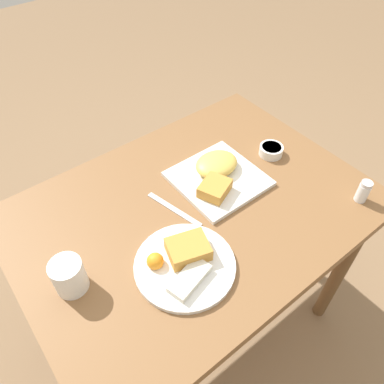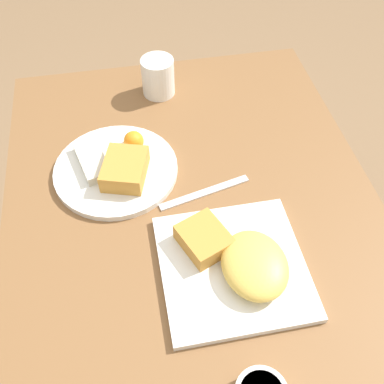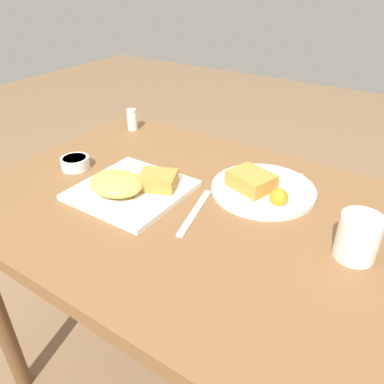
{
  "view_description": "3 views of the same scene",
  "coord_description": "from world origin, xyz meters",
  "px_view_note": "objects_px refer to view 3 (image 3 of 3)",
  "views": [
    {
      "loc": [
        0.45,
        0.56,
        1.57
      ],
      "look_at": [
        -0.0,
        -0.02,
        0.79
      ],
      "focal_mm": 35.0,
      "sensor_mm": 36.0,
      "label": 1
    },
    {
      "loc": [
        -0.51,
        0.1,
        1.45
      ],
      "look_at": [
        0.02,
        0.0,
        0.79
      ],
      "focal_mm": 42.0,
      "sensor_mm": 36.0,
      "label": 2
    },
    {
      "loc": [
        0.44,
        -0.63,
        1.23
      ],
      "look_at": [
        0.02,
        0.0,
        0.77
      ],
      "focal_mm": 35.0,
      "sensor_mm": 36.0,
      "label": 3
    }
  ],
  "objects_px": {
    "plate_square_near": "(129,186)",
    "sauce_ramekin": "(75,163)",
    "salt_shaker": "(132,121)",
    "plate_oval_far": "(262,187)",
    "butter_knife": "(195,212)",
    "coffee_mug": "(358,237)"
  },
  "relations": [
    {
      "from": "plate_square_near",
      "to": "sauce_ramekin",
      "type": "relative_size",
      "value": 3.25
    },
    {
      "from": "sauce_ramekin",
      "to": "salt_shaker",
      "type": "height_order",
      "value": "salt_shaker"
    },
    {
      "from": "plate_square_near",
      "to": "sauce_ramekin",
      "type": "distance_m",
      "value": 0.22
    },
    {
      "from": "plate_oval_far",
      "to": "butter_knife",
      "type": "height_order",
      "value": "plate_oval_far"
    },
    {
      "from": "plate_square_near",
      "to": "coffee_mug",
      "type": "height_order",
      "value": "coffee_mug"
    },
    {
      "from": "butter_knife",
      "to": "coffee_mug",
      "type": "distance_m",
      "value": 0.35
    },
    {
      "from": "sauce_ramekin",
      "to": "butter_knife",
      "type": "bearing_deg",
      "value": 0.02
    },
    {
      "from": "plate_oval_far",
      "to": "coffee_mug",
      "type": "relative_size",
      "value": 2.8
    },
    {
      "from": "plate_square_near",
      "to": "butter_knife",
      "type": "distance_m",
      "value": 0.18
    },
    {
      "from": "plate_square_near",
      "to": "salt_shaker",
      "type": "bearing_deg",
      "value": 130.4
    },
    {
      "from": "salt_shaker",
      "to": "butter_knife",
      "type": "distance_m",
      "value": 0.56
    },
    {
      "from": "plate_square_near",
      "to": "butter_knife",
      "type": "xyz_separation_m",
      "value": [
        0.18,
        0.02,
        -0.02
      ]
    },
    {
      "from": "plate_square_near",
      "to": "sauce_ramekin",
      "type": "height_order",
      "value": "plate_square_near"
    },
    {
      "from": "butter_knife",
      "to": "plate_square_near",
      "type": "bearing_deg",
      "value": 83.21
    },
    {
      "from": "salt_shaker",
      "to": "plate_oval_far",
      "type": "bearing_deg",
      "value": -14.2
    },
    {
      "from": "sauce_ramekin",
      "to": "coffee_mug",
      "type": "xyz_separation_m",
      "value": [
        0.75,
        0.05,
        0.03
      ]
    },
    {
      "from": "plate_oval_far",
      "to": "salt_shaker",
      "type": "xyz_separation_m",
      "value": [
        -0.55,
        0.14,
        0.02
      ]
    },
    {
      "from": "plate_oval_far",
      "to": "salt_shaker",
      "type": "bearing_deg",
      "value": 165.8
    },
    {
      "from": "salt_shaker",
      "to": "butter_knife",
      "type": "bearing_deg",
      "value": -33.77
    },
    {
      "from": "sauce_ramekin",
      "to": "coffee_mug",
      "type": "relative_size",
      "value": 0.84
    },
    {
      "from": "plate_oval_far",
      "to": "coffee_mug",
      "type": "distance_m",
      "value": 0.28
    },
    {
      "from": "plate_square_near",
      "to": "plate_oval_far",
      "type": "distance_m",
      "value": 0.33
    }
  ]
}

